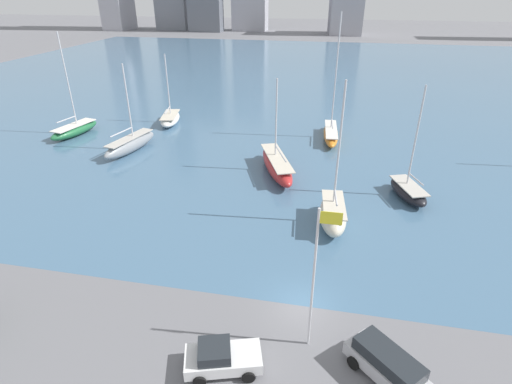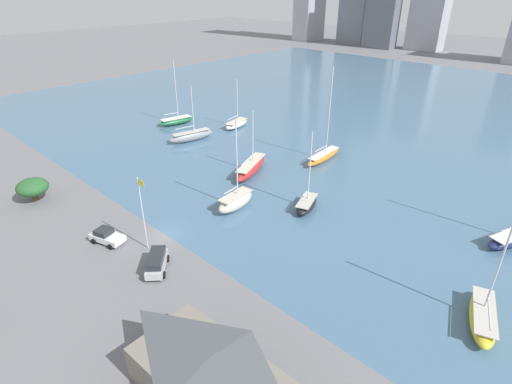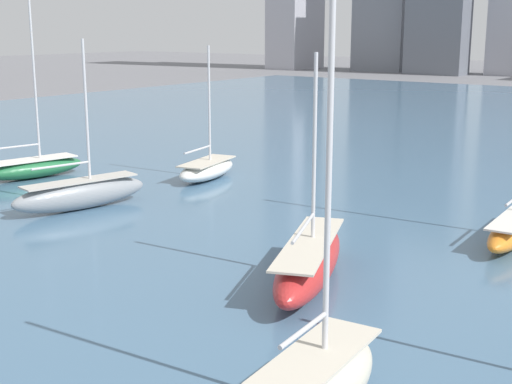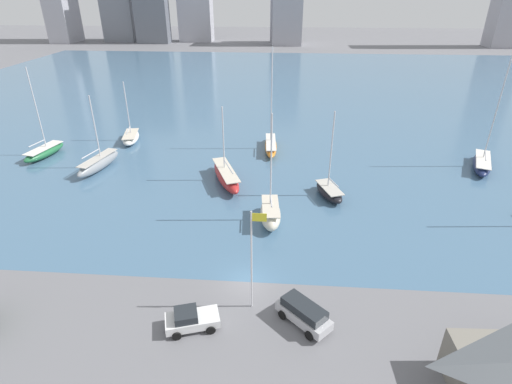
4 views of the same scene
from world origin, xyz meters
TOP-DOWN VIEW (x-y plane):
  - ground_plane at (0.00, 0.00)m, footprint 500.00×500.00m
  - harbor_water at (0.00, 70.00)m, footprint 180.00×140.00m
  - flag_pole at (0.78, -3.06)m, footprint 1.24×0.14m
  - sailboat_gray at (-24.11, 23.40)m, footprint 3.84×9.54m
  - sailboat_cream at (1.69, 10.59)m, footprint 2.86×6.66m
  - sailboat_red at (-4.82, 20.49)m, footprint 6.13×10.78m
  - sailboat_green at (-34.89, 27.69)m, footprint 4.01×8.58m
  - sailboat_black at (8.93, 17.31)m, footprint 4.19×6.42m
  - sailboat_orange at (0.79, 33.14)m, footprint 2.51×10.03m
  - sailboat_white at (-23.65, 35.44)m, footprint 4.04×7.61m
  - parked_pickup_white at (-3.88, -5.75)m, footprint 4.60×3.14m
  - parked_suv_silver at (5.01, -4.62)m, footprint 4.63×4.55m

SIDE VIEW (x-z plane):
  - ground_plane at x=0.00m, z-range 0.00..0.00m
  - harbor_water at x=0.00m, z-range 0.00..0.00m
  - sailboat_white at x=-23.65m, z-range -4.30..5.90m
  - sailboat_black at x=8.93m, z-range -4.74..6.41m
  - parked_pickup_white at x=-3.88m, z-range -0.01..1.71m
  - sailboat_green at x=-34.89m, z-range -6.00..7.74m
  - sailboat_orange at x=0.79m, z-range -7.17..9.00m
  - sailboat_gray at x=-24.11m, z-range -4.38..6.46m
  - parked_suv_silver at x=5.01m, z-range 0.09..2.03m
  - sailboat_red at x=-4.82m, z-range -4.17..6.29m
  - sailboat_cream at x=1.69m, z-range -5.15..7.53m
  - flag_pole at x=0.78m, z-range 0.47..9.80m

